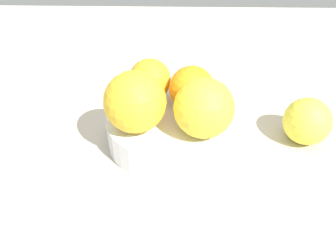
% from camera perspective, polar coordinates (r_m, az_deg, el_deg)
% --- Properties ---
extents(ground_plane, '(1.10, 1.10, 0.02)m').
position_cam_1_polar(ground_plane, '(0.57, 0.00, -2.96)').
color(ground_plane, '#BCB29E').
extents(fruit_bowl, '(0.18, 0.18, 0.05)m').
position_cam_1_polar(fruit_bowl, '(0.55, 0.00, -0.47)').
color(fruit_bowl, silver).
rests_on(fruit_bowl, ground_plane).
extents(orange_in_bowl_0, '(0.08, 0.08, 0.08)m').
position_cam_1_polar(orange_in_bowl_0, '(0.49, -5.03, 3.66)').
color(orange_in_bowl_0, yellow).
rests_on(orange_in_bowl_0, fruit_bowl).
extents(orange_in_bowl_1, '(0.08, 0.08, 0.08)m').
position_cam_1_polar(orange_in_bowl_1, '(0.48, 5.46, 2.71)').
color(orange_in_bowl_1, yellow).
rests_on(orange_in_bowl_1, fruit_bowl).
extents(orange_in_bowl_2, '(0.06, 0.06, 0.06)m').
position_cam_1_polar(orange_in_bowl_2, '(0.56, -2.76, 7.02)').
color(orange_in_bowl_2, '#F9A823').
rests_on(orange_in_bowl_2, fruit_bowl).
extents(orange_in_bowl_3, '(0.06, 0.06, 0.06)m').
position_cam_1_polar(orange_in_bowl_3, '(0.53, 3.63, 5.68)').
color(orange_in_bowl_3, orange).
rests_on(orange_in_bowl_3, fruit_bowl).
extents(orange_loose_0, '(0.07, 0.07, 0.07)m').
position_cam_1_polar(orange_loose_0, '(0.58, 20.37, 0.67)').
color(orange_loose_0, yellow).
rests_on(orange_loose_0, ground_plane).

